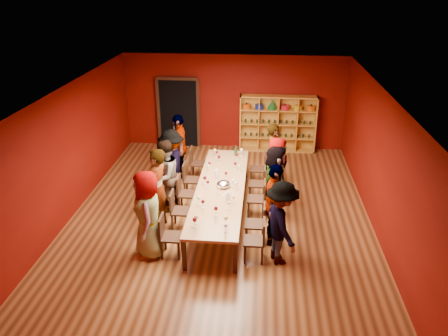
{
  "coord_description": "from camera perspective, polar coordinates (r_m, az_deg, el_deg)",
  "views": [
    {
      "loc": [
        0.9,
        -9.01,
        5.31
      ],
      "look_at": [
        0.06,
        0.16,
        1.15
      ],
      "focal_mm": 35.0,
      "sensor_mm": 36.0,
      "label": 1
    }
  ],
  "objects": [
    {
      "name": "wine_glass_17",
      "position": [
        11.79,
        -1.18,
        2.29
      ],
      "size": [
        0.08,
        0.08,
        0.2
      ],
      "color": "white",
      "rests_on": "tasting_table"
    },
    {
      "name": "person_right_4",
      "position": [
        11.66,
        6.52,
        1.73
      ],
      "size": [
        0.47,
        0.64,
        1.73
      ],
      "primitive_type": "imported",
      "rotation": [
        0.0,
        0.0,
        1.56
      ],
      "color": "#CC898D",
      "rests_on": "ground"
    },
    {
      "name": "shelving_unit",
      "position": [
        14.02,
        7.02,
        6.15
      ],
      "size": [
        2.4,
        0.4,
        1.8
      ],
      "color": "gold",
      "rests_on": "ground"
    },
    {
      "name": "person_right_2",
      "position": [
        10.09,
        6.75,
        -1.85
      ],
      "size": [
        0.9,
        1.72,
        1.78
      ],
      "primitive_type": "imported",
      "rotation": [
        0.0,
        0.0,
        1.84
      ],
      "color": "#618DC8",
      "rests_on": "ground"
    },
    {
      "name": "person_right_1",
      "position": [
        9.09,
        6.56,
        -4.84
      ],
      "size": [
        0.59,
        1.11,
        1.81
      ],
      "primitive_type": "imported",
      "rotation": [
        0.0,
        0.0,
        1.46
      ],
      "color": "#5C8DBE",
      "rests_on": "ground"
    },
    {
      "name": "wine_glass_3",
      "position": [
        11.01,
        -1.91,
        0.57
      ],
      "size": [
        0.07,
        0.07,
        0.18
      ],
      "color": "white",
      "rests_on": "tasting_table"
    },
    {
      "name": "wine_glass_8",
      "position": [
        9.97,
        1.6,
        -2.06
      ],
      "size": [
        0.07,
        0.07,
        0.18
      ],
      "color": "white",
      "rests_on": "tasting_table"
    },
    {
      "name": "chair_person_right_4",
      "position": [
        11.8,
        4.8,
        0.13
      ],
      "size": [
        0.42,
        0.42,
        0.89
      ],
      "color": "black",
      "rests_on": "ground"
    },
    {
      "name": "person_left_4",
      "position": [
        12.07,
        -5.88,
        2.82
      ],
      "size": [
        0.77,
        1.17,
        1.83
      ],
      "primitive_type": "imported",
      "rotation": [
        0.0,
        0.0,
        -1.29
      ],
      "color": "silver",
      "rests_on": "ground"
    },
    {
      "name": "wine_glass_9",
      "position": [
        8.9,
        -1.06,
        -5.35
      ],
      "size": [
        0.09,
        0.09,
        0.21
      ],
      "color": "white",
      "rests_on": "tasting_table"
    },
    {
      "name": "wine_glass_7",
      "position": [
        10.04,
        -2.13,
        -1.88
      ],
      "size": [
        0.07,
        0.07,
        0.18
      ],
      "color": "white",
      "rests_on": "tasting_table"
    },
    {
      "name": "chair_person_left_1",
      "position": [
        9.8,
        -6.15,
        -5.26
      ],
      "size": [
        0.42,
        0.42,
        0.89
      ],
      "color": "black",
      "rests_on": "ground"
    },
    {
      "name": "chair_person_right_0",
      "position": [
        8.75,
        4.47,
        -9.13
      ],
      "size": [
        0.42,
        0.42,
        0.89
      ],
      "color": "black",
      "rests_on": "ground"
    },
    {
      "name": "doorway",
      "position": [
        14.34,
        -5.92,
        7.19
      ],
      "size": [
        1.4,
        0.17,
        2.3
      ],
      "color": "black",
      "rests_on": "ground"
    },
    {
      "name": "chair_person_right_1",
      "position": [
        9.29,
        4.55,
        -6.99
      ],
      "size": [
        0.42,
        0.42,
        0.89
      ],
      "color": "black",
      "rests_on": "ground"
    },
    {
      "name": "person_left_0",
      "position": [
        8.79,
        -9.91,
        -6.01
      ],
      "size": [
        0.69,
        0.99,
        1.85
      ],
      "primitive_type": "imported",
      "rotation": [
        0.0,
        0.0,
        -1.34
      ],
      "color": "#5F89C5",
      "rests_on": "ground"
    },
    {
      "name": "wine_glass_4",
      "position": [
        10.19,
        -2.52,
        -1.34
      ],
      "size": [
        0.09,
        0.09,
        0.21
      ],
      "color": "white",
      "rests_on": "tasting_table"
    },
    {
      "name": "wine_glass_6",
      "position": [
        11.78,
        2.29,
        2.33
      ],
      "size": [
        0.09,
        0.09,
        0.21
      ],
      "color": "white",
      "rests_on": "tasting_table"
    },
    {
      "name": "chair_person_right_2",
      "position": [
        10.26,
        4.66,
        -3.75
      ],
      "size": [
        0.42,
        0.42,
        0.89
      ],
      "color": "black",
      "rests_on": "ground"
    },
    {
      "name": "chair_person_right_3",
      "position": [
        10.98,
        4.73,
        -1.79
      ],
      "size": [
        0.42,
        0.42,
        0.89
      ],
      "color": "black",
      "rests_on": "ground"
    },
    {
      "name": "wine_glass_20",
      "position": [
        8.53,
        -3.84,
        -6.8
      ],
      "size": [
        0.09,
        0.09,
        0.22
      ],
      "color": "white",
      "rests_on": "tasting_table"
    },
    {
      "name": "chair_person_left_0",
      "position": [
        8.93,
        -7.41,
        -8.52
      ],
      "size": [
        0.42,
        0.42,
        0.89
      ],
      "color": "black",
      "rests_on": "ground"
    },
    {
      "name": "room_shell",
      "position": [
        9.82,
        -0.46,
        1.49
      ],
      "size": [
        7.1,
        9.1,
        3.04
      ],
      "color": "brown",
      "rests_on": "ground"
    },
    {
      "name": "wine_glass_10",
      "position": [
        8.65,
        -3.65,
        -6.42
      ],
      "size": [
        0.08,
        0.08,
        0.2
      ],
      "color": "white",
      "rests_on": "tasting_table"
    },
    {
      "name": "carafe_a",
      "position": [
        10.49,
        -0.96,
        -0.8
      ],
      "size": [
        0.11,
        0.11,
        0.24
      ],
      "color": "white",
      "rests_on": "tasting_table"
    },
    {
      "name": "wine_glass_21",
      "position": [
        9.76,
        -0.64,
        -2.63
      ],
      "size": [
        0.08,
        0.08,
        0.19
      ],
      "color": "white",
      "rests_on": "tasting_table"
    },
    {
      "name": "wine_glass_0",
      "position": [
        11.7,
        -0.96,
        2.05
      ],
      "size": [
        0.07,
        0.07,
        0.18
      ],
      "color": "white",
      "rests_on": "tasting_table"
    },
    {
      "name": "wine_bottle",
      "position": [
        11.78,
        1.54,
        2.12
      ],
      "size": [
        0.08,
        0.08,
        0.29
      ],
      "color": "#14391B",
      "rests_on": "tasting_table"
    },
    {
      "name": "wine_glass_19",
      "position": [
        9.14,
        0.65,
        -4.63
      ],
      "size": [
        0.08,
        0.08,
        0.19
      ],
      "color": "white",
      "rests_on": "tasting_table"
    },
    {
      "name": "person_left_2",
      "position": [
        10.43,
        -7.74,
        -1.05
      ],
      "size": [
        0.7,
        0.96,
        1.77
      ],
      "primitive_type": "imported",
      "rotation": [
        0.0,
        0.0,
        -1.87
      ],
      "color": "beige",
      "rests_on": "ground"
    },
    {
      "name": "wine_glass_15",
      "position": [
        8.57,
        0.23,
        -6.61
      ],
      "size": [
        0.09,
        0.09,
        0.21
      ],
      "color": "white",
      "rests_on": "tasting_table"
    },
    {
      "name": "chair_person_left_3",
      "position": [
        11.19,
        -4.62,
        -1.26
      ],
      "size": [
        0.42,
        0.42,
        0.89
      ],
      "color": "black",
      "rests_on": "ground"
    },
    {
      "name": "wine_glass_5",
      "position": [
        8.38,
        0.21,
        -7.56
      ],
      "size": [
        0.08,
        0.08,
        0.19
      ],
      "color": "white",
      "rests_on": "tasting_table"
    },
    {
      "name": "person_right_3",
      "position": [
        10.84,
        6.9,
        -0.25
      ],
      "size": [
        0.56,
        0.87,
        1.67
      ],
      "primitive_type": "imported",
      "rotation": [
        0.0,
        0.0,
        1.43
      ],
      "color": "#131834",
      "rests_on": "ground"
    },
    {
      "name": "wine_glass_14",
      "position": [
        11.33,
        -0.66,
        1.41
      ],
      "size": [
        0.08,
        0.08,
        0.21
      ],
      "color": "white",
      "rests_on": "tasting_table"
    },
    {
      "name": "wine_glass_22",
      "position": [
        9.32,
        -3.29,
        -3.95
      ],
      "size": [
        0.08,
        0.08,
        0.21
      ],
      "color": "white",
      "rests_on": "tasting_table"
    },
    {
      "name": "wine_glass_23",
      "position": [
        10.46,
        0.27,
        -0.72
      ],
      "size": [
        0.07,
        0.07,
        0.19
      ],
      "color": "white",
      "rests_on": "tasting_table"
    },
    {
      "name": "wine_glass_11",
      "position": [
        9.19,
        -2.77,
        -4.46
      ],
      "size": [
        0.08,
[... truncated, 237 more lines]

